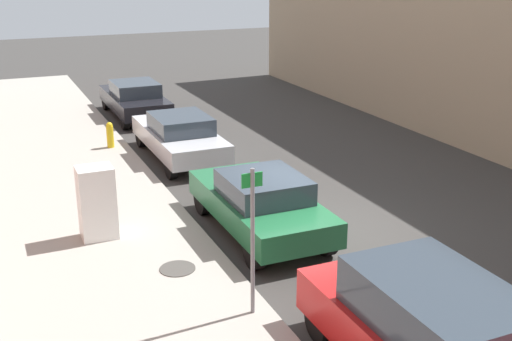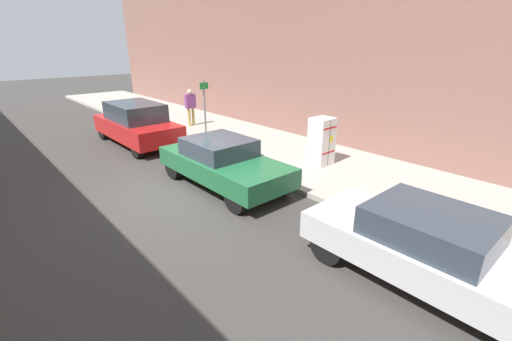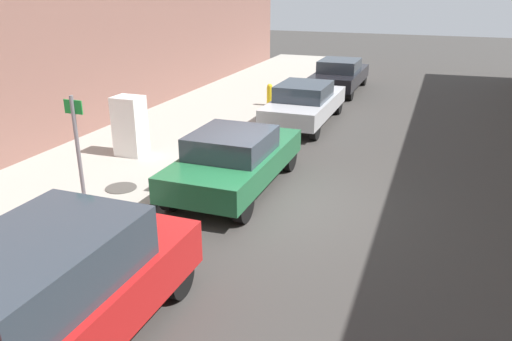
# 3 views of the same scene
# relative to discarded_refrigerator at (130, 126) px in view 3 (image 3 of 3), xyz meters

# --- Properties ---
(ground_plane) EXTENTS (80.00, 80.00, 0.00)m
(ground_plane) POSITION_rel_discarded_refrigerator_xyz_m (4.43, -1.33, -0.94)
(ground_plane) COLOR #383533
(sidewalk_slab) EXTENTS (4.57, 44.00, 0.14)m
(sidewalk_slab) POSITION_rel_discarded_refrigerator_xyz_m (-0.11, -1.33, -0.86)
(sidewalk_slab) COLOR #9E998E
(sidewalk_slab) RESTS_ON ground
(discarded_refrigerator) EXTENTS (0.75, 0.64, 1.59)m
(discarded_refrigerator) POSITION_rel_discarded_refrigerator_xyz_m (0.00, 0.00, 0.00)
(discarded_refrigerator) COLOR white
(discarded_refrigerator) RESTS_ON sidewalk_slab
(manhole_cover) EXTENTS (0.70, 0.70, 0.02)m
(manhole_cover) POSITION_rel_discarded_refrigerator_xyz_m (1.10, -2.14, -0.78)
(manhole_cover) COLOR #47443F
(manhole_cover) RESTS_ON sidewalk_slab
(street_sign_post) EXTENTS (0.36, 0.07, 2.59)m
(street_sign_post) POSITION_rel_discarded_refrigerator_xyz_m (1.82, -4.18, 0.66)
(street_sign_post) COLOR slate
(street_sign_post) RESTS_ON sidewalk_slab
(fire_hydrant) EXTENTS (0.22, 0.22, 0.82)m
(fire_hydrant) POSITION_rel_discarded_refrigerator_xyz_m (1.61, 6.76, -0.37)
(fire_hydrant) COLOR gold
(fire_hydrant) RESTS_ON sidewalk_slab
(parked_suv_red) EXTENTS (1.92, 4.73, 1.73)m
(parked_suv_red) POSITION_rel_discarded_refrigerator_xyz_m (3.40, -6.95, -0.05)
(parked_suv_red) COLOR red
(parked_suv_red) RESTS_ON ground
(parked_sedan_green) EXTENTS (1.87, 4.38, 1.42)m
(parked_sedan_green) POSITION_rel_discarded_refrigerator_xyz_m (3.40, -0.94, -0.19)
(parked_sedan_green) COLOR #1E6038
(parked_sedan_green) RESTS_ON ground
(parked_sedan_silver) EXTENTS (1.80, 4.66, 1.41)m
(parked_sedan_silver) POSITION_rel_discarded_refrigerator_xyz_m (3.40, 5.15, -0.20)
(parked_sedan_silver) COLOR silver
(parked_sedan_silver) RESTS_ON ground
(parked_sedan_dark) EXTENTS (1.82, 4.64, 1.40)m
(parked_sedan_dark) POSITION_rel_discarded_refrigerator_xyz_m (3.40, 10.97, -0.20)
(parked_sedan_dark) COLOR black
(parked_sedan_dark) RESTS_ON ground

